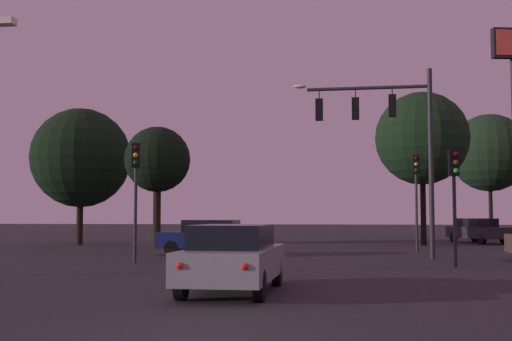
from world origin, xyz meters
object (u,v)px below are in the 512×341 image
traffic_light_corner_left (416,183)px  tree_left_far (81,158)px  traffic_light_median (136,178)px  traffic_signal_mast_arm (389,129)px  tree_lot_edge (157,160)px  car_crossing_left (209,237)px  tree_behind_sign (422,138)px  car_nearside_lane (233,257)px  traffic_light_corner_right (454,183)px  car_far_lane (478,230)px  tree_right_cluster (489,153)px

traffic_light_corner_left → tree_left_far: tree_left_far is taller
traffic_light_median → tree_left_far: 15.55m
traffic_signal_mast_arm → traffic_light_median: (-9.36, -3.50, -2.11)m
tree_lot_edge → car_crossing_left: bearing=-54.1°
car_crossing_left → tree_behind_sign: bearing=45.4°
traffic_light_median → car_nearside_lane: 10.12m
traffic_light_corner_right → tree_left_far: bearing=144.0°
traffic_light_median → tree_lot_edge: tree_lot_edge is taller
tree_left_far → tree_lot_edge: (5.61, -3.34, -0.47)m
traffic_light_corner_right → tree_lot_edge: size_ratio=0.62×
traffic_light_median → car_far_lane: bearing=49.9°
tree_behind_sign → tree_left_far: 19.87m
traffic_light_median → tree_behind_sign: tree_behind_sign is taller
traffic_light_corner_right → tree_behind_sign: (0.81, 15.52, 3.31)m
traffic_light_median → car_crossing_left: size_ratio=1.01×
tree_behind_sign → tree_left_far: (-19.77, -1.73, -1.04)m
traffic_light_corner_left → tree_lot_edge: bearing=171.3°
tree_right_cluster → tree_lot_edge: 26.23m
traffic_light_median → tree_right_cluster: (18.22, 26.48, 3.19)m
tree_behind_sign → car_nearside_lane: bearing=-106.5°
traffic_signal_mast_arm → traffic_light_median: 10.21m
tree_lot_edge → tree_right_cluster: bearing=39.0°
traffic_light_median → tree_lot_edge: size_ratio=0.69×
traffic_light_corner_left → traffic_light_corner_right: bearing=-87.8°
tree_behind_sign → tree_lot_edge: bearing=-160.3°
traffic_signal_mast_arm → traffic_light_median: size_ratio=1.74×
traffic_light_corner_right → traffic_light_corner_left: bearing=92.2°
tree_left_far → car_nearside_lane: bearing=-59.6°
traffic_light_median → tree_left_far: size_ratio=0.55×
traffic_light_corner_right → car_far_lane: bearing=76.8°
traffic_light_corner_left → tree_left_far: (-18.63, 5.33, 1.87)m
traffic_signal_mast_arm → car_far_lane: bearing=67.2°
traffic_light_median → car_far_lane: (15.72, 18.65, -2.30)m
tree_left_far → tree_right_cluster: bearing=26.9°
traffic_light_median → car_crossing_left: bearing=69.2°
traffic_light_median → tree_right_cluster: tree_right_cluster is taller
traffic_signal_mast_arm → tree_left_far: (-17.09, 9.85, -0.13)m
tree_left_far → car_far_lane: bearing=12.8°
tree_right_cluster → car_far_lane: bearing=-107.7°
tree_left_far → traffic_light_corner_left: bearing=-16.0°
car_nearside_lane → car_crossing_left: bearing=104.1°
car_crossing_left → traffic_light_corner_right: bearing=-28.2°
car_far_lane → tree_behind_sign: (-3.67, -3.58, 5.32)m
car_far_lane → tree_right_cluster: size_ratio=0.52×
car_crossing_left → tree_lot_edge: tree_lot_edge is taller
traffic_light_corner_right → tree_left_far: (-18.96, 13.79, 2.27)m
traffic_signal_mast_arm → traffic_light_corner_left: (1.54, 4.52, -1.99)m
traffic_signal_mast_arm → traffic_light_corner_right: bearing=-64.6°
traffic_signal_mast_arm → tree_behind_sign: (2.68, 11.58, 0.91)m
tree_left_far → tree_behind_sign: bearing=5.0°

